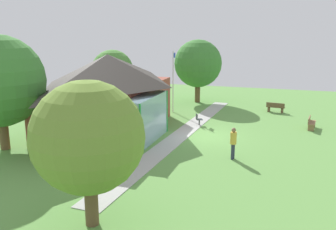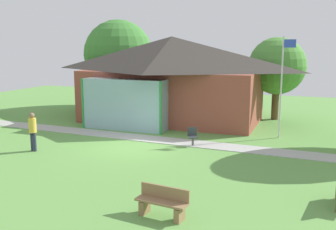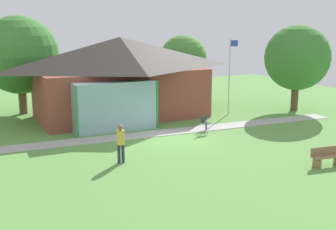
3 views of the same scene
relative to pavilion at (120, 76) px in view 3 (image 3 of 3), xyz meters
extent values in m
plane|color=#609947|center=(0.66, -6.52, -2.71)|extent=(44.00, 44.00, 0.00)
cube|color=brown|center=(0.07, 0.15, -1.13)|extent=(10.54, 5.44, 3.16)
pyramid|color=#38332D|center=(0.07, 0.15, 1.48)|extent=(11.54, 6.44, 2.05)
cube|color=#8CB2BF|center=(-1.51, -3.16, -1.29)|extent=(4.74, 1.20, 2.84)
cylinder|color=green|center=(-3.88, -3.76, -1.29)|extent=(0.12, 0.12, 2.84)
cylinder|color=green|center=(0.86, -3.76, -1.29)|extent=(0.12, 0.12, 2.84)
cube|color=#ADADA8|center=(0.66, -4.93, -2.69)|extent=(22.93, 2.60, 0.03)
cylinder|color=silver|center=(6.83, -2.34, -0.15)|extent=(0.08, 0.08, 5.12)
cube|color=blue|center=(7.13, -2.34, 2.06)|extent=(0.60, 0.02, 0.40)
cube|color=olive|center=(4.65, -13.23, -2.26)|extent=(1.54, 0.63, 0.06)
cube|color=olive|center=(4.11, -13.16, -2.51)|extent=(0.21, 0.42, 0.39)
cube|color=olive|center=(4.68, -13.05, -2.05)|extent=(1.49, 0.26, 0.36)
cube|color=#33383D|center=(3.19, -5.49, -2.27)|extent=(0.59, 0.59, 0.04)
cube|color=#33383D|center=(3.10, -5.31, -2.05)|extent=(0.41, 0.24, 0.40)
cylinder|color=#4C4C51|center=(3.19, -5.49, -2.50)|extent=(0.10, 0.10, 0.42)
cylinder|color=#4C4C51|center=(3.19, -5.49, -2.70)|extent=(0.36, 0.36, 0.02)
cylinder|color=#2D3347|center=(-3.15, -8.86, -2.28)|extent=(0.14, 0.14, 0.85)
cylinder|color=#2D3347|center=(-3.33, -8.82, -2.28)|extent=(0.14, 0.14, 0.85)
cylinder|color=gold|center=(-3.24, -8.84, -1.53)|extent=(0.34, 0.34, 0.65)
sphere|color=#846047|center=(-3.24, -8.84, -1.09)|extent=(0.24, 0.24, 0.24)
cylinder|color=brown|center=(6.12, 2.87, -1.68)|extent=(0.46, 0.46, 2.06)
sphere|color=#4C8C38|center=(6.12, 2.87, 0.70)|extent=(3.59, 3.59, 3.59)
cylinder|color=brown|center=(-5.62, 4.04, -1.68)|extent=(0.54, 0.54, 2.05)
sphere|color=#3D7F33|center=(-5.62, 4.04, 1.29)|extent=(5.19, 5.19, 5.19)
cylinder|color=brown|center=(11.77, -3.28, -1.69)|extent=(0.51, 0.51, 2.03)
sphere|color=#3D7F33|center=(11.77, -3.28, 1.01)|extent=(4.50, 4.50, 4.50)
camera|label=1|loc=(-21.79, -11.22, 4.01)|focal=38.60mm
camera|label=2|loc=(8.38, -22.67, 1.97)|focal=41.91mm
camera|label=3|loc=(-9.40, -26.12, 3.44)|focal=45.88mm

